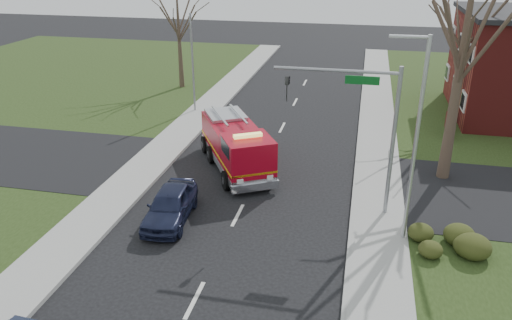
# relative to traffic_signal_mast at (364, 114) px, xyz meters

# --- Properties ---
(ground) EXTENTS (120.00, 120.00, 0.00)m
(ground) POSITION_rel_traffic_signal_mast_xyz_m (-5.21, -1.50, -4.71)
(ground) COLOR black
(ground) RESTS_ON ground
(sidewalk_right) EXTENTS (2.40, 80.00, 0.15)m
(sidewalk_right) POSITION_rel_traffic_signal_mast_xyz_m (0.99, -1.50, -4.63)
(sidewalk_right) COLOR gray
(sidewalk_right) RESTS_ON ground
(sidewalk_left) EXTENTS (2.40, 80.00, 0.15)m
(sidewalk_left) POSITION_rel_traffic_signal_mast_xyz_m (-11.41, -1.50, -4.63)
(sidewalk_left) COLOR gray
(sidewalk_left) RESTS_ON ground
(health_center_sign) EXTENTS (0.12, 2.00, 1.40)m
(health_center_sign) POSITION_rel_traffic_signal_mast_xyz_m (5.29, 11.00, -3.83)
(health_center_sign) COLOR #4C1311
(health_center_sign) RESTS_ON ground
(hedge_corner) EXTENTS (2.80, 2.00, 0.90)m
(hedge_corner) POSITION_rel_traffic_signal_mast_xyz_m (3.79, -2.50, -4.13)
(hedge_corner) COLOR #2A3613
(hedge_corner) RESTS_ON lawn_right
(bare_tree_near) EXTENTS (6.00, 6.00, 12.00)m
(bare_tree_near) POSITION_rel_traffic_signal_mast_xyz_m (4.29, 4.50, 2.71)
(bare_tree_near) COLOR #372B21
(bare_tree_near) RESTS_ON ground
(bare_tree_far) EXTENTS (5.25, 5.25, 10.50)m
(bare_tree_far) POSITION_rel_traffic_signal_mast_xyz_m (5.79, 13.50, 1.78)
(bare_tree_far) COLOR #372B21
(bare_tree_far) RESTS_ON ground
(bare_tree_left) EXTENTS (4.50, 4.50, 9.00)m
(bare_tree_left) POSITION_rel_traffic_signal_mast_xyz_m (-15.21, 18.50, 0.86)
(bare_tree_left) COLOR #372B21
(bare_tree_left) RESTS_ON ground
(traffic_signal_mast) EXTENTS (5.29, 0.18, 6.80)m
(traffic_signal_mast) POSITION_rel_traffic_signal_mast_xyz_m (0.00, 0.00, 0.00)
(traffic_signal_mast) COLOR gray
(traffic_signal_mast) RESTS_ON ground
(streetlight_pole) EXTENTS (1.48, 0.16, 8.40)m
(streetlight_pole) POSITION_rel_traffic_signal_mast_xyz_m (1.93, -2.00, -0.16)
(streetlight_pole) COLOR #B7BABF
(streetlight_pole) RESTS_ON ground
(utility_pole_far) EXTENTS (0.14, 0.14, 7.00)m
(utility_pole_far) POSITION_rel_traffic_signal_mast_xyz_m (-12.01, 12.50, -1.21)
(utility_pole_far) COLOR gray
(utility_pole_far) RESTS_ON ground
(fire_engine) EXTENTS (5.47, 7.18, 2.79)m
(fire_engine) POSITION_rel_traffic_signal_mast_xyz_m (-6.53, 3.48, -3.44)
(fire_engine) COLOR #9E0718
(fire_engine) RESTS_ON ground
(parked_car_maroon) EXTENTS (2.12, 4.47, 1.47)m
(parked_car_maroon) POSITION_rel_traffic_signal_mast_xyz_m (-8.01, -2.50, -3.97)
(parked_car_maroon) COLOR #1A1F3A
(parked_car_maroon) RESTS_ON ground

